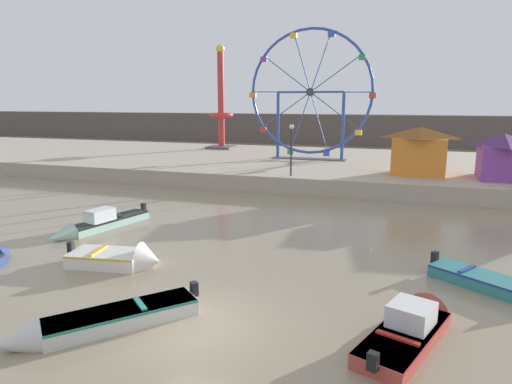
% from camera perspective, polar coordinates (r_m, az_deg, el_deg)
% --- Properties ---
extents(ground_plane, '(240.00, 240.00, 0.00)m').
position_cam_1_polar(ground_plane, '(13.39, -7.88, -16.66)').
color(ground_plane, gray).
extents(quay_promenade, '(110.00, 21.11, 1.17)m').
position_cam_1_polar(quay_promenade, '(40.46, 10.49, 3.20)').
color(quay_promenade, tan).
rests_on(quay_promenade, ground_plane).
extents(distant_town_skyline, '(140.00, 3.00, 4.40)m').
position_cam_1_polar(distant_town_skyline, '(66.44, 13.72, 7.65)').
color(distant_town_skyline, '#564C47').
rests_on(distant_town_skyline, ground_plane).
extents(motorboat_faded_red, '(2.84, 4.88, 1.43)m').
position_cam_1_polar(motorboat_faded_red, '(13.61, 19.64, -15.42)').
color(motorboat_faded_red, '#B24238').
rests_on(motorboat_faded_red, ground_plane).
extents(motorboat_white_red_stripe, '(3.85, 2.01, 1.43)m').
position_cam_1_polar(motorboat_white_red_stripe, '(18.31, -16.60, -8.15)').
color(motorboat_white_red_stripe, silver).
rests_on(motorboat_white_red_stripe, ground_plane).
extents(motorboat_teal_painted, '(3.87, 3.15, 1.14)m').
position_cam_1_polar(motorboat_teal_painted, '(17.37, 28.36, -10.34)').
color(motorboat_teal_painted, teal).
rests_on(motorboat_teal_painted, ground_plane).
extents(motorboat_pale_grey, '(4.39, 4.78, 1.10)m').
position_cam_1_polar(motorboat_pale_grey, '(13.69, -20.32, -15.40)').
color(motorboat_pale_grey, silver).
rests_on(motorboat_pale_grey, ground_plane).
extents(motorboat_seafoam, '(2.32, 5.88, 1.29)m').
position_cam_1_polar(motorboat_seafoam, '(23.58, -19.71, -3.90)').
color(motorboat_seafoam, '#93BCAD').
rests_on(motorboat_seafoam, ground_plane).
extents(ferris_wheel_blue_frame, '(11.16, 1.20, 11.32)m').
position_cam_1_polar(ferris_wheel_blue_frame, '(40.35, 6.94, 12.22)').
color(ferris_wheel_blue_frame, '#334CA8').
rests_on(ferris_wheel_blue_frame, quay_promenade).
extents(drop_tower_red_tower, '(2.80, 2.80, 11.01)m').
position_cam_1_polar(drop_tower_red_tower, '(49.69, -4.46, 10.40)').
color(drop_tower_red_tower, '#BC332D').
rests_on(drop_tower_red_tower, quay_promenade).
extents(carnival_booth_orange_canopy, '(4.06, 2.93, 3.39)m').
position_cam_1_polar(carnival_booth_orange_canopy, '(33.50, 20.06, 5.04)').
color(carnival_booth_orange_canopy, orange).
rests_on(carnival_booth_orange_canopy, quay_promenade).
extents(carnival_booth_purple_stall, '(3.23, 4.06, 3.03)m').
position_cam_1_polar(carnival_booth_purple_stall, '(34.12, 28.88, 4.10)').
color(carnival_booth_purple_stall, purple).
rests_on(carnival_booth_purple_stall, quay_promenade).
extents(promenade_lamp_near, '(0.32, 0.32, 3.56)m').
position_cam_1_polar(promenade_lamp_near, '(31.21, 4.52, 6.38)').
color(promenade_lamp_near, '#2D2D33').
rests_on(promenade_lamp_near, quay_promenade).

